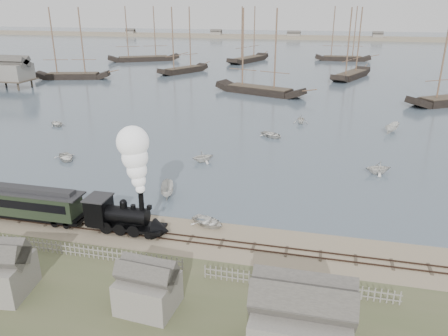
# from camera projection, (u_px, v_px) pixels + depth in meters

# --- Properties ---
(ground) EXTENTS (600.00, 600.00, 0.00)m
(ground) POSITION_uv_depth(u_px,v_px,m) (177.00, 228.00, 43.27)
(ground) COLOR tan
(ground) RESTS_ON ground
(harbor_water) EXTENTS (600.00, 336.00, 0.06)m
(harbor_water) POSITION_uv_depth(u_px,v_px,m) (300.00, 52.00, 197.92)
(harbor_water) COLOR #445461
(harbor_water) RESTS_ON ground
(rail_track) EXTENTS (120.00, 1.80, 0.16)m
(rail_track) POSITION_uv_depth(u_px,v_px,m) (170.00, 237.00, 41.43)
(rail_track) COLOR #34241C
(rail_track) RESTS_ON ground
(picket_fence_west) EXTENTS (19.00, 0.10, 1.20)m
(picket_fence_west) POSITION_uv_depth(u_px,v_px,m) (81.00, 257.00, 38.30)
(picket_fence_west) COLOR gray
(picket_fence_west) RESTS_ON ground
(picket_fence_east) EXTENTS (15.00, 0.10, 1.20)m
(picket_fence_east) POSITION_uv_depth(u_px,v_px,m) (299.00, 291.00, 33.73)
(picket_fence_east) COLOR gray
(picket_fence_east) RESTS_ON ground
(shed_mid) EXTENTS (4.00, 3.50, 3.60)m
(shed_mid) POSITION_uv_depth(u_px,v_px,m) (149.00, 307.00, 31.91)
(shed_mid) COLOR gray
(shed_mid) RESTS_ON ground
(far_spit) EXTENTS (500.00, 20.00, 1.80)m
(far_spit) POSITION_uv_depth(u_px,v_px,m) (310.00, 39.00, 270.71)
(far_spit) COLOR gray
(far_spit) RESTS_ON ground
(locomotive) EXTENTS (8.21, 3.06, 10.23)m
(locomotive) POSITION_uv_depth(u_px,v_px,m) (132.00, 189.00, 40.54)
(locomotive) COLOR black
(locomotive) RESTS_ON ground
(passenger_coach) EXTENTS (13.20, 2.55, 3.21)m
(passenger_coach) POSITION_uv_depth(u_px,v_px,m) (22.00, 202.00, 44.14)
(passenger_coach) COLOR black
(passenger_coach) RESTS_ON ground
(beached_dinghy) EXTENTS (3.95, 4.43, 0.76)m
(beached_dinghy) POSITION_uv_depth(u_px,v_px,m) (208.00, 222.00, 43.60)
(beached_dinghy) COLOR silver
(beached_dinghy) RESTS_ON ground
(rowboat_0) EXTENTS (4.85, 4.81, 0.83)m
(rowboat_0) POSITION_uv_depth(u_px,v_px,m) (66.00, 157.00, 61.57)
(rowboat_0) COLOR silver
(rowboat_0) RESTS_ON harbor_water
(rowboat_1) EXTENTS (4.05, 4.12, 1.64)m
(rowboat_1) POSITION_uv_depth(u_px,v_px,m) (203.00, 156.00, 60.65)
(rowboat_1) COLOR silver
(rowboat_1) RESTS_ON harbor_water
(rowboat_2) EXTENTS (4.02, 2.47, 1.46)m
(rowboat_2) POSITION_uv_depth(u_px,v_px,m) (167.00, 190.00, 49.92)
(rowboat_2) COLOR silver
(rowboat_2) RESTS_ON harbor_water
(rowboat_3) EXTENTS (4.74, 5.02, 0.85)m
(rowboat_3) POSITION_uv_depth(u_px,v_px,m) (272.00, 135.00, 72.13)
(rowboat_3) COLOR silver
(rowboat_3) RESTS_ON harbor_water
(rowboat_4) EXTENTS (3.73, 4.02, 1.74)m
(rowboat_4) POSITION_uv_depth(u_px,v_px,m) (378.00, 167.00, 56.43)
(rowboat_4) COLOR silver
(rowboat_4) RESTS_ON harbor_water
(rowboat_5) EXTENTS (4.27, 3.37, 1.57)m
(rowboat_5) POSITION_uv_depth(u_px,v_px,m) (392.00, 128.00, 74.72)
(rowboat_5) COLOR silver
(rowboat_5) RESTS_ON harbor_water
(rowboat_6) EXTENTS (4.25, 4.38, 0.74)m
(rowboat_6) POSITION_uv_depth(u_px,v_px,m) (57.00, 123.00, 79.10)
(rowboat_6) COLOR silver
(rowboat_6) RESTS_ON harbor_water
(rowboat_7) EXTENTS (3.53, 3.18, 1.64)m
(rowboat_7) POSITION_uv_depth(u_px,v_px,m) (301.00, 119.00, 80.15)
(rowboat_7) COLOR silver
(rowboat_7) RESTS_ON harbor_water
(schooner_0) EXTENTS (21.50, 10.46, 20.00)m
(schooner_0) POSITION_uv_depth(u_px,v_px,m) (69.00, 44.00, 124.26)
(schooner_0) COLOR black
(schooner_0) RESTS_ON harbor_water
(schooner_1) EXTENTS (12.78, 18.59, 20.00)m
(schooner_1) POSITION_uv_depth(u_px,v_px,m) (182.00, 40.00, 135.30)
(schooner_1) COLOR black
(schooner_1) RESTS_ON harbor_water
(schooner_2) EXTENTS (23.51, 13.16, 20.00)m
(schooner_2) POSITION_uv_depth(u_px,v_px,m) (260.00, 52.00, 103.29)
(schooner_2) COLOR black
(schooner_2) RESTS_ON harbor_water
(schooner_3) EXTENTS (12.95, 22.35, 20.00)m
(schooner_3) POSITION_uv_depth(u_px,v_px,m) (354.00, 43.00, 125.52)
(schooner_3) COLOR black
(schooner_3) RESTS_ON harbor_water
(schooner_6) EXTENTS (26.46, 18.33, 20.00)m
(schooner_6) POSITION_uv_depth(u_px,v_px,m) (142.00, 34.00, 163.90)
(schooner_6) COLOR black
(schooner_6) RESTS_ON harbor_water
(schooner_7) EXTENTS (13.22, 23.95, 20.00)m
(schooner_7) POSITION_uv_depth(u_px,v_px,m) (249.00, 34.00, 161.53)
(schooner_7) COLOR black
(schooner_7) RESTS_ON harbor_water
(schooner_8) EXTENTS (20.87, 5.59, 20.00)m
(schooner_8) POSITION_uv_depth(u_px,v_px,m) (345.00, 34.00, 164.50)
(schooner_8) COLOR black
(schooner_8) RESTS_ON harbor_water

